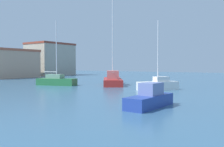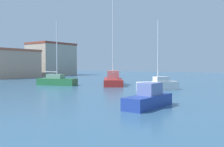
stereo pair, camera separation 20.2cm
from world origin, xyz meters
TOP-DOWN VIEW (x-y plane):
  - water at (15.00, 20.00)m, footprint 160.00×160.00m
  - sailboat_green_behind_lamppost at (22.91, 21.54)m, footprint 3.37×5.69m
  - motorboat_blue_inner_mooring at (14.56, 2.99)m, footprint 4.37×1.40m
  - sailboat_red_far_right at (28.02, 15.77)m, footprint 8.23×7.09m
  - sailboat_white_outer_mooring at (25.12, 7.44)m, footprint 4.57×3.65m
  - waterfront_apartments at (29.65, 45.41)m, footprint 12.27×8.17m
  - warehouse_block at (44.75, 48.97)m, footprint 11.06×8.90m

SIDE VIEW (x-z plane):
  - water at x=15.00m, z-range 0.00..0.00m
  - motorboat_blue_inner_mooring at x=14.56m, z-range -0.22..1.36m
  - sailboat_white_outer_mooring at x=25.12m, z-range -3.20..4.44m
  - sailboat_green_behind_lamppost at x=22.91m, z-range -3.78..5.04m
  - sailboat_red_far_right at x=28.02m, z-range -5.97..7.41m
  - waterfront_apartments at x=29.65m, z-range 0.01..6.22m
  - warehouse_block at x=44.75m, z-range 0.01..8.76m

